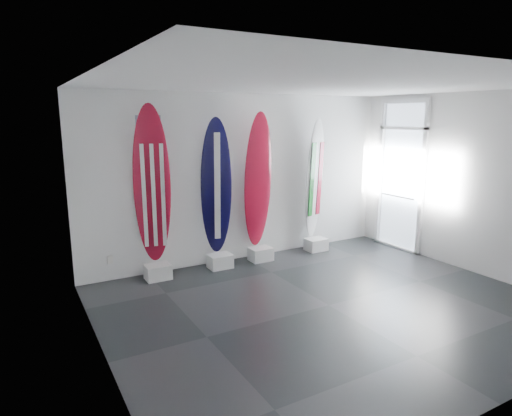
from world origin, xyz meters
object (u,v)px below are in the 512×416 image
surfboard_navy (216,187)px  surfboard_swiss (258,181)px  surfboard_usa (152,186)px  surfboard_italy (315,179)px

surfboard_navy → surfboard_swiss: 0.82m
surfboard_usa → surfboard_swiss: bearing=16.7°
surfboard_usa → surfboard_navy: bearing=16.7°
surfboard_usa → surfboard_italy: 3.20m
surfboard_italy → surfboard_usa: bearing=162.8°
surfboard_usa → surfboard_swiss: size_ratio=1.05×
surfboard_usa → surfboard_navy: 1.11m
surfboard_swiss → surfboard_navy: bearing=179.7°
surfboard_navy → surfboard_italy: size_ratio=1.01×
surfboard_swiss → surfboard_italy: bearing=-0.3°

